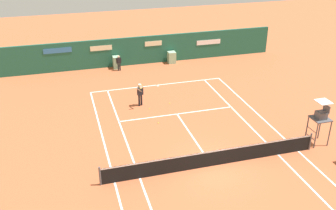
# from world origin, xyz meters

# --- Properties ---
(ground_plane) EXTENTS (80.00, 80.00, 0.01)m
(ground_plane) POSITION_xyz_m (-0.00, 0.58, 0.00)
(ground_plane) COLOR #B25633
(tennis_net) EXTENTS (12.10, 0.10, 1.07)m
(tennis_net) POSITION_xyz_m (0.00, 0.00, 0.51)
(tennis_net) COLOR #4C4C51
(tennis_net) RESTS_ON ground_plane
(sponsor_back_wall) EXTENTS (25.00, 1.02, 2.55)m
(sponsor_back_wall) POSITION_xyz_m (0.01, 16.97, 1.24)
(sponsor_back_wall) COLOR #1E5642
(sponsor_back_wall) RESTS_ON ground_plane
(umpire_chair) EXTENTS (1.00, 1.00, 2.74)m
(umpire_chair) POSITION_xyz_m (6.83, 0.51, 1.77)
(umpire_chair) COLOR #47474C
(umpire_chair) RESTS_ON ground_plane
(player_on_baseline) EXTENTS (0.52, 0.82, 1.86)m
(player_on_baseline) POSITION_xyz_m (-2.11, 8.39, 0.99)
(player_on_baseline) COLOR black
(player_on_baseline) RESTS_ON ground_plane
(ball_kid_left_post) EXTENTS (0.46, 0.21, 1.38)m
(ball_kid_left_post) POSITION_xyz_m (-2.38, 15.79, 0.80)
(ball_kid_left_post) COLOR black
(ball_kid_left_post) RESTS_ON ground_plane
(tennis_ball_mid_court) EXTENTS (0.07, 0.07, 0.07)m
(tennis_ball_mid_court) POSITION_xyz_m (-1.63, 7.67, 0.03)
(tennis_ball_mid_court) COLOR #CCE033
(tennis_ball_mid_court) RESTS_ON ground_plane
(tennis_ball_by_sideline) EXTENTS (0.07, 0.07, 0.07)m
(tennis_ball_by_sideline) POSITION_xyz_m (-0.03, 8.11, 0.03)
(tennis_ball_by_sideline) COLOR #CCE033
(tennis_ball_by_sideline) RESTS_ON ground_plane
(tennis_ball_near_service_line) EXTENTS (0.07, 0.07, 0.07)m
(tennis_ball_near_service_line) POSITION_xyz_m (-1.57, 5.46, 0.03)
(tennis_ball_near_service_line) COLOR #CCE033
(tennis_ball_near_service_line) RESTS_ON ground_plane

